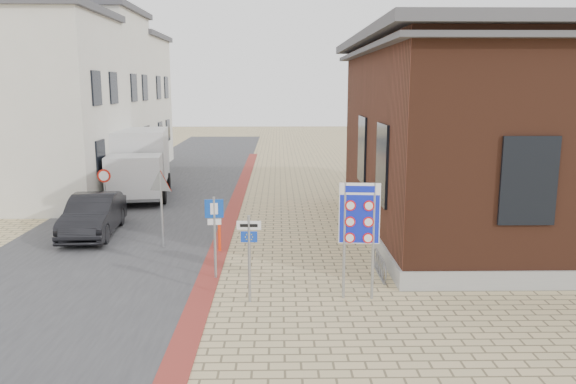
# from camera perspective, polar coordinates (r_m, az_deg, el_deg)

# --- Properties ---
(ground) EXTENTS (120.00, 120.00, 0.00)m
(ground) POSITION_cam_1_polar(r_m,az_deg,el_deg) (13.40, -0.47, -11.55)
(ground) COLOR tan
(ground) RESTS_ON ground
(road_strip) EXTENTS (7.00, 60.00, 0.02)m
(road_strip) POSITION_cam_1_polar(r_m,az_deg,el_deg) (28.39, -11.93, 0.18)
(road_strip) COLOR #38383A
(road_strip) RESTS_ON ground
(curb_strip) EXTENTS (0.60, 40.00, 0.02)m
(curb_strip) POSITION_cam_1_polar(r_m,az_deg,el_deg) (23.05, -5.68, -2.04)
(curb_strip) COLOR maroon
(curb_strip) RESTS_ON ground
(brick_building) EXTENTS (13.00, 13.00, 6.80)m
(brick_building) POSITION_cam_1_polar(r_m,az_deg,el_deg) (21.49, 24.19, 5.52)
(brick_building) COLOR gray
(brick_building) RESTS_ON ground
(townhouse_near) EXTENTS (7.40, 6.40, 8.30)m
(townhouse_near) POSITION_cam_1_polar(r_m,az_deg,el_deg) (26.74, -25.26, 7.74)
(townhouse_near) COLOR beige
(townhouse_near) RESTS_ON ground
(townhouse_mid) EXTENTS (7.40, 6.40, 9.10)m
(townhouse_mid) POSITION_cam_1_polar(r_m,az_deg,el_deg) (32.30, -20.96, 9.10)
(townhouse_mid) COLOR beige
(townhouse_mid) RESTS_ON ground
(townhouse_far) EXTENTS (7.40, 6.40, 8.30)m
(townhouse_far) POSITION_cam_1_polar(r_m,az_deg,el_deg) (38.01, -17.85, 8.82)
(townhouse_far) COLOR beige
(townhouse_far) RESTS_ON ground
(bike_rack) EXTENTS (0.08, 1.80, 0.60)m
(bike_rack) POSITION_cam_1_polar(r_m,az_deg,el_deg) (15.62, 9.30, -7.38)
(bike_rack) COLOR slate
(bike_rack) RESTS_ON ground
(sedan) EXTENTS (1.81, 4.36, 1.40)m
(sedan) POSITION_cam_1_polar(r_m,az_deg,el_deg) (20.48, -19.17, -2.24)
(sedan) COLOR black
(sedan) RESTS_ON ground
(box_truck) EXTENTS (3.10, 6.11, 3.06)m
(box_truck) POSITION_cam_1_polar(r_m,az_deg,el_deg) (26.84, -14.84, 2.86)
(box_truck) COLOR slate
(box_truck) RESTS_ON ground
(border_sign) EXTENTS (0.97, 0.14, 2.85)m
(border_sign) POSITION_cam_1_polar(r_m,az_deg,el_deg) (13.39, 7.26, -2.44)
(border_sign) COLOR gray
(border_sign) RESTS_ON ground
(essen_sign) EXTENTS (0.57, 0.07, 2.12)m
(essen_sign) POSITION_cam_1_polar(r_m,az_deg,el_deg) (13.25, -3.97, -5.53)
(essen_sign) COLOR gray
(essen_sign) RESTS_ON ground
(parking_sign) EXTENTS (0.49, 0.09, 2.23)m
(parking_sign) POSITION_cam_1_polar(r_m,az_deg,el_deg) (14.94, -7.48, -3.25)
(parking_sign) COLOR gray
(parking_sign) RESTS_ON ground
(yield_sign) EXTENTS (0.84, 0.35, 2.45)m
(yield_sign) POSITION_cam_1_polar(r_m,az_deg,el_deg) (18.04, -12.79, 0.19)
(yield_sign) COLOR gray
(yield_sign) RESTS_ON ground
(speed_sign) EXTENTS (0.49, 0.07, 2.10)m
(speed_sign) POSITION_cam_1_polar(r_m,az_deg,el_deg) (21.70, -18.11, 0.36)
(speed_sign) COLOR gray
(speed_sign) RESTS_ON ground
(bollard) EXTENTS (0.09, 0.09, 1.01)m
(bollard) POSITION_cam_1_polar(r_m,az_deg,el_deg) (17.60, -6.98, -4.44)
(bollard) COLOR #FF370D
(bollard) RESTS_ON ground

